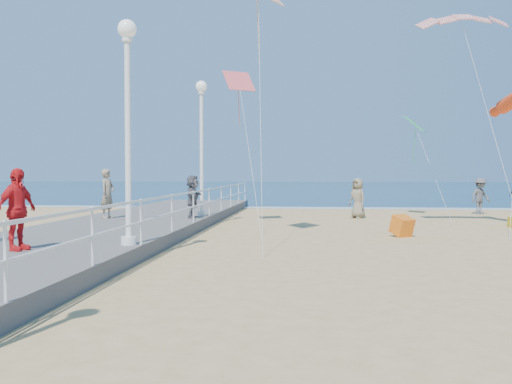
# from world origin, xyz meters

# --- Properties ---
(ground) EXTENTS (160.00, 160.00, 0.00)m
(ground) POSITION_xyz_m (0.00, 0.00, 0.00)
(ground) COLOR tan
(ground) RESTS_ON ground
(ocean) EXTENTS (160.00, 90.00, 0.05)m
(ocean) POSITION_xyz_m (0.00, 65.00, 0.01)
(ocean) COLOR #0C2F4B
(ocean) RESTS_ON ground
(surf_line) EXTENTS (160.00, 1.20, 0.04)m
(surf_line) POSITION_xyz_m (0.00, 20.50, 0.03)
(surf_line) COLOR silver
(surf_line) RESTS_ON ground
(boardwalk) EXTENTS (5.00, 44.00, 0.40)m
(boardwalk) POSITION_xyz_m (-7.50, 0.00, 0.20)
(boardwalk) COLOR slate
(boardwalk) RESTS_ON ground
(railing) EXTENTS (0.05, 42.00, 0.55)m
(railing) POSITION_xyz_m (-5.05, 0.00, 1.25)
(railing) COLOR white
(railing) RESTS_ON boardwalk
(lamp_post_mid) EXTENTS (0.44, 0.44, 5.32)m
(lamp_post_mid) POSITION_xyz_m (-5.35, 0.00, 3.66)
(lamp_post_mid) COLOR white
(lamp_post_mid) RESTS_ON boardwalk
(lamp_post_far) EXTENTS (0.44, 0.44, 5.32)m
(lamp_post_far) POSITION_xyz_m (-5.35, 9.00, 3.66)
(lamp_post_far) COLOR white
(lamp_post_far) RESTS_ON boardwalk
(spectator_3) EXTENTS (0.71, 1.15, 1.82)m
(spectator_3) POSITION_xyz_m (-7.48, -1.21, 1.31)
(spectator_3) COLOR red
(spectator_3) RESTS_ON boardwalk
(spectator_5) EXTENTS (0.58, 1.53, 1.62)m
(spectator_5) POSITION_xyz_m (-5.50, 8.00, 1.21)
(spectator_5) COLOR #565559
(spectator_5) RESTS_ON boardwalk
(spectator_6) EXTENTS (0.59, 0.76, 1.85)m
(spectator_6) POSITION_xyz_m (-8.62, 7.47, 1.33)
(spectator_6) COLOR gray
(spectator_6) RESTS_ON boardwalk
(beach_walker_a) EXTENTS (1.38, 1.21, 1.85)m
(beach_walker_a) POSITION_xyz_m (7.48, 16.65, 0.93)
(beach_walker_a) COLOR #55555A
(beach_walker_a) RESTS_ON ground
(beach_walker_c) EXTENTS (1.03, 1.07, 1.85)m
(beach_walker_c) POSITION_xyz_m (1.09, 13.47, 0.93)
(beach_walker_c) COLOR #86775C
(beach_walker_c) RESTS_ON ground
(box_kite) EXTENTS (0.85, 0.89, 0.74)m
(box_kite) POSITION_xyz_m (1.94, 5.91, 0.30)
(box_kite) COLOR red
(box_kite) RESTS_ON ground
(kite_parafoil) EXTENTS (3.31, 0.94, 0.65)m
(kite_parafoil) POSITION_xyz_m (4.50, 8.70, 7.85)
(kite_parafoil) COLOR red
(kite_diamond_pink) EXTENTS (1.36, 1.23, 0.86)m
(kite_diamond_pink) POSITION_xyz_m (-3.91, 9.37, 5.75)
(kite_diamond_pink) COLOR #E35356
(kite_diamond_green) EXTENTS (1.27, 1.43, 0.77)m
(kite_diamond_green) POSITION_xyz_m (3.88, 14.93, 4.45)
(kite_diamond_green) COLOR green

